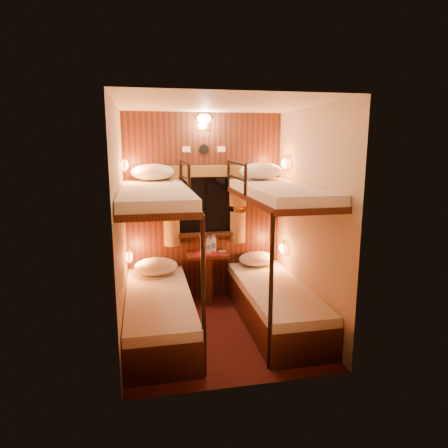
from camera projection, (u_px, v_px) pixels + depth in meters
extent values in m
plane|color=#37150F|center=(220.00, 330.00, 4.39)|extent=(2.10, 2.10, 0.00)
plane|color=silver|center=(219.00, 104.00, 3.91)|extent=(2.10, 2.10, 0.00)
plane|color=#C6B293|center=(204.00, 208.00, 5.16)|extent=(2.40, 0.00, 2.40)
plane|color=#C6B293|center=(245.00, 250.00, 3.14)|extent=(2.40, 0.00, 2.40)
plane|color=#C6B293|center=(121.00, 228.00, 3.96)|extent=(0.00, 2.40, 2.40)
plane|color=#C6B293|center=(309.00, 220.00, 4.35)|extent=(0.00, 2.40, 2.40)
cube|color=black|center=(204.00, 208.00, 5.15)|extent=(2.00, 0.03, 2.40)
cube|color=black|center=(159.00, 318.00, 4.30)|extent=(0.70, 1.90, 0.35)
cube|color=silver|center=(159.00, 298.00, 4.25)|extent=(0.68, 1.88, 0.10)
cube|color=black|center=(155.00, 201.00, 4.04)|extent=(0.70, 1.90, 0.06)
cube|color=silver|center=(155.00, 193.00, 4.03)|extent=(0.68, 1.88, 0.10)
cylinder|color=black|center=(203.00, 299.00, 3.39)|extent=(0.04, 0.04, 1.45)
cylinder|color=black|center=(181.00, 175.00, 4.92)|extent=(0.04, 0.04, 0.32)
cylinder|color=black|center=(189.00, 181.00, 4.10)|extent=(0.04, 0.04, 0.32)
cylinder|color=black|center=(184.00, 163.00, 4.48)|extent=(0.04, 0.85, 0.04)
cylinder|color=black|center=(185.00, 179.00, 4.51)|extent=(0.03, 0.85, 0.03)
cube|color=black|center=(274.00, 308.00, 4.55)|extent=(0.70, 1.90, 0.35)
cube|color=silver|center=(275.00, 290.00, 4.51)|extent=(0.68, 1.88, 0.10)
cube|color=black|center=(277.00, 197.00, 4.30)|extent=(0.70, 1.90, 0.06)
cube|color=silver|center=(278.00, 190.00, 4.28)|extent=(0.68, 1.88, 0.10)
cylinder|color=black|center=(271.00, 294.00, 3.51)|extent=(0.04, 0.04, 1.45)
cylinder|color=black|center=(229.00, 174.00, 5.04)|extent=(0.04, 0.04, 0.32)
cylinder|color=black|center=(245.00, 180.00, 4.22)|extent=(0.04, 0.04, 0.32)
cylinder|color=black|center=(236.00, 163.00, 4.60)|extent=(0.04, 0.85, 0.04)
cylinder|color=black|center=(236.00, 178.00, 4.63)|extent=(0.03, 0.85, 0.03)
cube|color=black|center=(205.00, 205.00, 5.12)|extent=(0.98, 0.02, 0.78)
cube|color=black|center=(205.00, 205.00, 5.11)|extent=(0.90, 0.01, 0.70)
cube|color=black|center=(205.00, 234.00, 5.15)|extent=(1.00, 0.12, 0.04)
cube|color=olive|center=(205.00, 171.00, 5.00)|extent=(1.10, 0.06, 0.14)
cylinder|color=olive|center=(171.00, 192.00, 4.95)|extent=(0.22, 0.22, 0.40)
cylinder|color=olive|center=(171.00, 210.00, 5.00)|extent=(0.11, 0.11, 0.12)
cylinder|color=olive|center=(172.00, 230.00, 5.05)|extent=(0.20, 0.20, 0.40)
torus|color=#AD7D32|center=(171.00, 210.00, 5.00)|extent=(0.14, 0.14, 0.02)
cylinder|color=olive|center=(238.00, 190.00, 5.12)|extent=(0.22, 0.22, 0.40)
cylinder|color=olive|center=(238.00, 208.00, 5.17)|extent=(0.11, 0.11, 0.12)
cylinder|color=olive|center=(238.00, 227.00, 5.22)|extent=(0.20, 0.20, 0.40)
torus|color=#AD7D32|center=(238.00, 208.00, 5.17)|extent=(0.14, 0.14, 0.02)
cylinder|color=black|center=(204.00, 149.00, 4.98)|extent=(0.12, 0.02, 0.12)
cube|color=silver|center=(186.00, 149.00, 4.93)|extent=(0.10, 0.01, 0.07)
cube|color=silver|center=(221.00, 149.00, 5.02)|extent=(0.10, 0.01, 0.07)
cube|color=#AD7D32|center=(204.00, 127.00, 4.92)|extent=(0.18, 0.01, 0.08)
ellipsoid|color=#FFCC8C|center=(204.00, 119.00, 4.88)|extent=(0.18, 0.09, 0.11)
ellipsoid|color=orange|center=(129.00, 257.00, 4.74)|extent=(0.08, 0.20, 0.13)
torus|color=#AD7D32|center=(129.00, 257.00, 4.74)|extent=(0.02, 0.17, 0.17)
ellipsoid|color=orange|center=(125.00, 165.00, 4.52)|extent=(0.08, 0.20, 0.13)
torus|color=#AD7D32|center=(125.00, 165.00, 4.52)|extent=(0.02, 0.17, 0.17)
ellipsoid|color=orange|center=(283.00, 248.00, 5.11)|extent=(0.08, 0.20, 0.13)
torus|color=#AD7D32|center=(283.00, 248.00, 5.11)|extent=(0.02, 0.17, 0.17)
ellipsoid|color=orange|center=(285.00, 163.00, 4.90)|extent=(0.08, 0.20, 0.13)
torus|color=#AD7D32|center=(285.00, 163.00, 4.90)|extent=(0.02, 0.17, 0.17)
cube|color=#4F2212|center=(207.00, 255.00, 5.08)|extent=(0.50, 0.34, 0.04)
cube|color=black|center=(207.00, 279.00, 5.15)|extent=(0.08, 0.30, 0.61)
cube|color=maroon|center=(207.00, 253.00, 5.08)|extent=(0.30, 0.34, 0.01)
cylinder|color=#99BFE5|center=(209.00, 246.00, 5.05)|extent=(0.06, 0.06, 0.18)
cylinder|color=#416EC3|center=(209.00, 247.00, 5.05)|extent=(0.06, 0.06, 0.06)
cylinder|color=#416EC3|center=(209.00, 238.00, 5.02)|extent=(0.03, 0.03, 0.03)
cylinder|color=#99BFE5|center=(214.00, 244.00, 5.14)|extent=(0.06, 0.06, 0.19)
cylinder|color=#416EC3|center=(214.00, 245.00, 5.14)|extent=(0.06, 0.06, 0.07)
cylinder|color=#416EC3|center=(214.00, 236.00, 5.11)|extent=(0.03, 0.03, 0.03)
cube|color=silver|center=(222.00, 251.00, 5.16)|extent=(0.10, 0.08, 0.01)
cube|color=silver|center=(215.00, 251.00, 5.17)|extent=(0.08, 0.07, 0.00)
ellipsoid|color=silver|center=(156.00, 266.00, 4.83)|extent=(0.52, 0.37, 0.21)
ellipsoid|color=silver|center=(257.00, 259.00, 5.19)|extent=(0.47, 0.33, 0.18)
ellipsoid|color=silver|center=(152.00, 172.00, 4.73)|extent=(0.51, 0.36, 0.20)
ellipsoid|color=silver|center=(261.00, 171.00, 4.86)|extent=(0.53, 0.38, 0.21)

